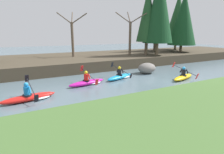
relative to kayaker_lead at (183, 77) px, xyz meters
name	(u,v)px	position (x,y,z in m)	size (l,w,h in m)	color
ground_plane	(172,81)	(-1.13, 0.03, -0.22)	(90.00, 90.00, 0.00)	slate
riverbank_far	(112,58)	(-1.13, 9.91, 0.28)	(44.00, 9.41, 1.00)	#473D2D
conifer_tree_left	(148,14)	(2.34, 7.72, 5.44)	(2.44, 2.44, 7.81)	brown
conifer_tree_mid_left	(159,7)	(3.25, 6.90, 6.09)	(3.39, 3.39, 9.22)	#7A664C
conifer_tree_centre	(156,20)	(6.17, 10.67, 5.11)	(2.89, 2.89, 7.34)	brown
conifer_tree_mid_right	(183,19)	(8.62, 8.15, 5.11)	(3.67, 3.67, 7.71)	brown
conifer_tree_right	(178,17)	(10.76, 11.15, 5.74)	(3.33, 3.33, 8.35)	brown
bare_tree_upstream	(72,35)	(-5.91, 9.82, 3.04)	(2.68, 2.65, 4.79)	brown
bare_tree_mid_upstream	(130,34)	(0.38, 8.28, 3.14)	(2.79, 2.75, 4.99)	brown
kayaker_lead	(183,77)	(0.00, 0.00, 0.00)	(2.77, 2.03, 1.20)	yellow
kayaker_middle	(121,76)	(-4.22, 2.39, -0.02)	(2.74, 2.00, 1.20)	#1993D6
kayaker_trailing	(88,82)	(-7.04, 1.97, -0.02)	(2.79, 2.06, 1.20)	#C61999
kayaker_far_back	(31,97)	(-10.73, 0.58, -0.02)	(2.80, 2.07, 1.20)	red
boulder_midstream	(147,68)	(-1.19, 3.00, 0.25)	(1.65, 1.29, 0.93)	slate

